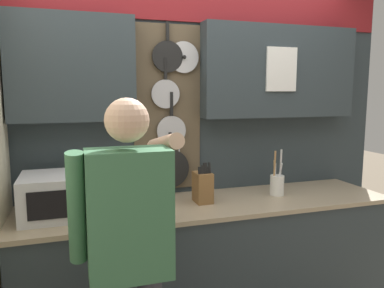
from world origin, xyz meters
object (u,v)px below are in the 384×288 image
Objects in this scene: microwave at (65,195)px; utensil_crock at (277,184)px; knife_block at (203,187)px; person at (129,240)px.

microwave is 1.49m from utensil_crock.
knife_block is 0.82× the size of utensil_crock.
person is at bearing -149.83° from utensil_crock.
microwave is 1.80× the size of knife_block.
knife_block is 0.17× the size of person.
person is (0.29, -0.69, -0.06)m from microwave.
knife_block reaches higher than microwave.
person is (-0.61, -0.69, -0.04)m from knife_block.
utensil_crock is (0.58, 0.00, -0.02)m from knife_block.
knife_block is at bearing -179.90° from utensil_crock.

